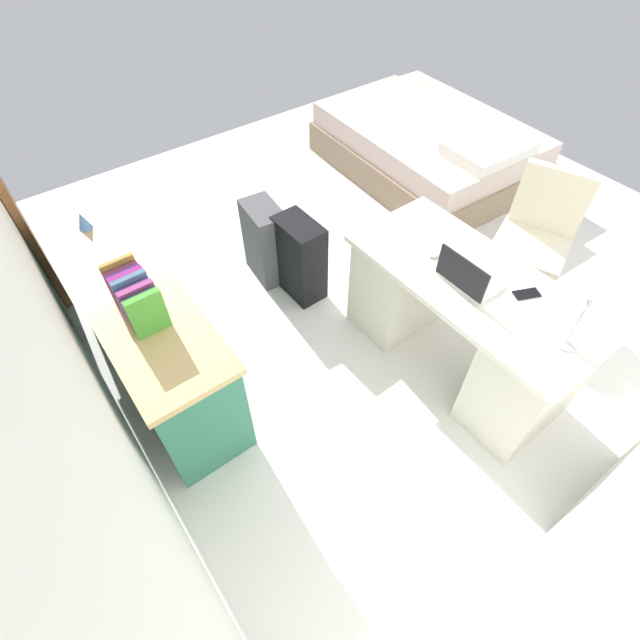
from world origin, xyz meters
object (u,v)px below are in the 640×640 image
desk (461,322)px  desk_lamp (580,302)px  laptop (467,277)px  credenza (141,325)px  bed (428,147)px  suitcase_spare_grey (266,242)px  office_chair (530,247)px  suitcase_black (300,259)px  figurine_small (83,221)px  cell_phone_near_laptop (527,294)px  computer_mouse (435,253)px

desk → desk_lamp: size_ratio=4.19×
laptop → credenza: bearing=52.8°
desk → bed: bearing=-41.2°
suitcase_spare_grey → laptop: size_ratio=1.91×
office_chair → bed: 1.71m
desk → suitcase_black: desk is taller
suitcase_spare_grey → figurine_small: (0.26, 1.05, 0.51)m
suitcase_black → laptop: size_ratio=1.95×
suitcase_black → desk_lamp: desk_lamp is taller
cell_phone_near_laptop → desk_lamp: size_ratio=0.39×
suitcase_spare_grey → office_chair: bearing=-126.5°
suitcase_black → cell_phone_near_laptop: bearing=-159.9°
bed → laptop: 2.40m
office_chair → computer_mouse: 0.96m
bed → computer_mouse: size_ratio=19.62×
cell_phone_near_laptop → bed: bearing=-10.7°
office_chair → computer_mouse: size_ratio=9.40×
desk → computer_mouse: bearing=6.6°
suitcase_black → computer_mouse: size_ratio=6.08×
bed → suitcase_spare_grey: bearing=99.0°
credenza → computer_mouse: bearing=-119.6°
office_chair → bed: (1.57, -0.66, -0.18)m
credenza → bed: 3.12m
office_chair → figurine_small: office_chair is taller
bed → cell_phone_near_laptop: bearing=144.8°
cell_phone_near_laptop → laptop: bearing=62.9°
computer_mouse → cell_phone_near_laptop: (-0.51, -0.16, -0.01)m
office_chair → bed: size_ratio=0.48×
credenza → figurine_small: (0.55, 0.00, 0.43)m
suitcase_spare_grey → figurine_small: 1.20m
suitcase_black → suitcase_spare_grey: size_ratio=1.02×
suitcase_black → laptop: laptop is taller
laptop → desk_lamp: (-0.52, -0.08, 0.21)m
desk_lamp → figurine_small: size_ratio=3.14×
computer_mouse → figurine_small: (1.40, 1.51, 0.06)m
suitcase_black → computer_mouse: bearing=-157.6°
credenza → suitcase_spare_grey: 1.09m
desk → bed: size_ratio=0.74×
computer_mouse → figurine_small: bearing=46.6°
desk_lamp → bed: bearing=-34.0°
credenza → figurine_small: bearing=0.2°
desk_lamp → figurine_small: (2.19, 1.54, -0.18)m
desk → suitcase_spare_grey: bearing=19.0°
computer_mouse → desk_lamp: bearing=-177.8°
credenza → cell_phone_near_laptop: 2.18m
bed → desk_lamp: 2.81m
suitcase_black → desk_lamp: size_ratio=1.76×
desk → computer_mouse: 0.46m
suitcase_spare_grey → desk_lamp: bearing=-159.1°
cell_phone_near_laptop → computer_mouse: bearing=41.7°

